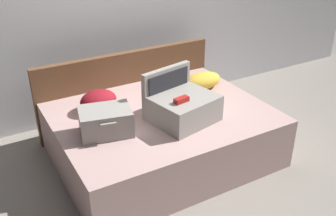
{
  "coord_description": "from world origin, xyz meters",
  "views": [
    {
      "loc": [
        -1.58,
        -2.48,
        2.26
      ],
      "look_at": [
        0.0,
        0.28,
        0.61
      ],
      "focal_mm": 41.08,
      "sensor_mm": 36.0,
      "label": 1
    }
  ],
  "objects_px": {
    "hard_case_medium": "(106,121)",
    "pillow_center_head": "(203,81)",
    "hard_case_large": "(182,105)",
    "bed": "(162,135)",
    "pillow_near_headboard": "(98,101)"
  },
  "relations": [
    {
      "from": "hard_case_large",
      "to": "hard_case_medium",
      "type": "relative_size",
      "value": 1.29
    },
    {
      "from": "hard_case_medium",
      "to": "pillow_center_head",
      "type": "relative_size",
      "value": 1.12
    },
    {
      "from": "bed",
      "to": "hard_case_large",
      "type": "relative_size",
      "value": 3.14
    },
    {
      "from": "pillow_center_head",
      "to": "hard_case_medium",
      "type": "bearing_deg",
      "value": -163.8
    },
    {
      "from": "pillow_near_headboard",
      "to": "pillow_center_head",
      "type": "xyz_separation_m",
      "value": [
        1.17,
        -0.07,
        -0.01
      ]
    },
    {
      "from": "hard_case_large",
      "to": "hard_case_medium",
      "type": "distance_m",
      "value": 0.71
    },
    {
      "from": "hard_case_medium",
      "to": "pillow_center_head",
      "type": "bearing_deg",
      "value": 28.98
    },
    {
      "from": "hard_case_large",
      "to": "hard_case_medium",
      "type": "xyz_separation_m",
      "value": [
        -0.7,
        0.12,
        -0.03
      ]
    },
    {
      "from": "hard_case_large",
      "to": "pillow_near_headboard",
      "type": "bearing_deg",
      "value": 125.22
    },
    {
      "from": "hard_case_medium",
      "to": "bed",
      "type": "bearing_deg",
      "value": 21.34
    },
    {
      "from": "pillow_near_headboard",
      "to": "hard_case_medium",
      "type": "bearing_deg",
      "value": -102.63
    },
    {
      "from": "bed",
      "to": "pillow_near_headboard",
      "type": "xyz_separation_m",
      "value": [
        -0.51,
        0.35,
        0.36
      ]
    },
    {
      "from": "hard_case_large",
      "to": "pillow_center_head",
      "type": "bearing_deg",
      "value": 29.11
    },
    {
      "from": "bed",
      "to": "pillow_center_head",
      "type": "height_order",
      "value": "pillow_center_head"
    },
    {
      "from": "bed",
      "to": "pillow_center_head",
      "type": "distance_m",
      "value": 0.8
    }
  ]
}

